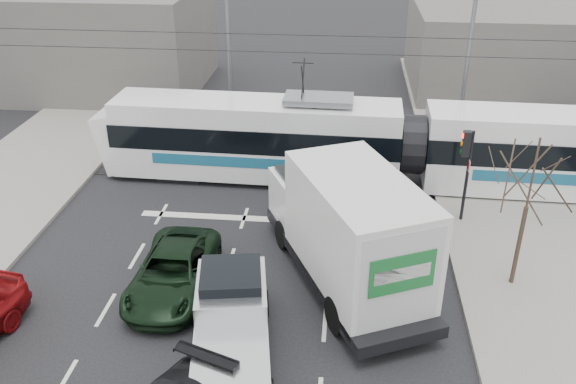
# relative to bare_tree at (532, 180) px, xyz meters

# --- Properties ---
(ground) EXTENTS (120.00, 120.00, 0.00)m
(ground) POSITION_rel_bare_tree_xyz_m (-7.60, -2.50, -3.79)
(ground) COLOR black
(ground) RESTS_ON ground
(rails) EXTENTS (60.00, 1.60, 0.03)m
(rails) POSITION_rel_bare_tree_xyz_m (-7.60, 7.50, -3.78)
(rails) COLOR #33302D
(rails) RESTS_ON ground
(building_left) EXTENTS (14.00, 10.00, 6.00)m
(building_left) POSITION_rel_bare_tree_xyz_m (-21.60, 19.50, -0.79)
(building_left) COLOR #625D58
(building_left) RESTS_ON ground
(building_right) EXTENTS (12.00, 10.00, 5.00)m
(building_right) POSITION_rel_bare_tree_xyz_m (4.40, 21.50, -1.29)
(building_right) COLOR #625D58
(building_right) RESTS_ON ground
(bare_tree) EXTENTS (2.40, 2.40, 5.00)m
(bare_tree) POSITION_rel_bare_tree_xyz_m (0.00, 0.00, 0.00)
(bare_tree) COLOR #47382B
(bare_tree) RESTS_ON ground
(traffic_signal) EXTENTS (0.44, 0.44, 3.60)m
(traffic_signal) POSITION_rel_bare_tree_xyz_m (-1.13, 4.00, -1.05)
(traffic_signal) COLOR black
(traffic_signal) RESTS_ON ground
(street_lamp_near) EXTENTS (2.38, 0.25, 9.00)m
(street_lamp_near) POSITION_rel_bare_tree_xyz_m (-0.29, 11.50, 1.32)
(street_lamp_near) COLOR slate
(street_lamp_near) RESTS_ON ground
(street_lamp_far) EXTENTS (2.38, 0.25, 9.00)m
(street_lamp_far) POSITION_rel_bare_tree_xyz_m (-11.79, 13.50, 1.32)
(street_lamp_far) COLOR slate
(street_lamp_far) RESTS_ON ground
(catenary) EXTENTS (60.00, 0.20, 7.00)m
(catenary) POSITION_rel_bare_tree_xyz_m (-7.60, 7.50, 0.09)
(catenary) COLOR black
(catenary) RESTS_ON ground
(tram) EXTENTS (25.44, 3.29, 5.18)m
(tram) POSITION_rel_bare_tree_xyz_m (-2.79, 7.04, -1.95)
(tram) COLOR white
(tram) RESTS_ON ground
(silver_pickup) EXTENTS (2.89, 6.01, 2.09)m
(silver_pickup) POSITION_rel_bare_tree_xyz_m (-8.41, -3.80, -2.75)
(silver_pickup) COLOR black
(silver_pickup) RESTS_ON ground
(box_truck) EXTENTS (5.83, 8.42, 4.00)m
(box_truck) POSITION_rel_bare_tree_xyz_m (-5.34, -0.33, -1.81)
(box_truck) COLOR black
(box_truck) RESTS_ON ground
(navy_pickup) EXTENTS (2.60, 5.31, 2.14)m
(navy_pickup) POSITION_rel_bare_tree_xyz_m (-4.14, 2.57, -2.74)
(navy_pickup) COLOR black
(navy_pickup) RESTS_ON ground
(green_car) EXTENTS (2.30, 4.93, 1.36)m
(green_car) POSITION_rel_bare_tree_xyz_m (-10.77, -1.28, -3.11)
(green_car) COLOR black
(green_car) RESTS_ON ground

